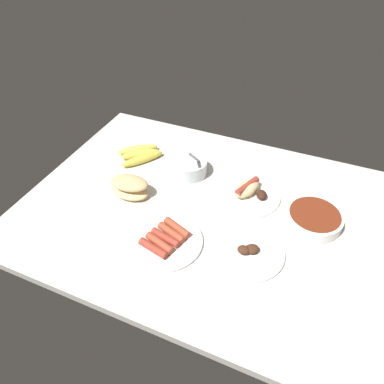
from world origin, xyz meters
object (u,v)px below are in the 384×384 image
(banana_bunch, at_px, (140,154))
(bowl_chili, at_px, (314,218))
(bread_stack, at_px, (130,187))
(plate_sausages, at_px, (166,240))
(bowl_coleslaw, at_px, (189,166))
(plate_hotdog_assembled, at_px, (247,192))
(plate_grilled_meat, at_px, (248,251))

(banana_bunch, xyz_separation_m, bowl_chili, (0.69, -0.10, 0.01))
(bread_stack, xyz_separation_m, bowl_chili, (0.62, 0.11, -0.01))
(bread_stack, distance_m, plate_sausages, 0.26)
(bread_stack, distance_m, bowl_coleslaw, 0.24)
(plate_hotdog_assembled, height_order, banana_bunch, plate_hotdog_assembled)
(plate_hotdog_assembled, xyz_separation_m, bowl_chili, (0.23, -0.05, 0.01))
(plate_hotdog_assembled, height_order, plate_sausages, plate_hotdog_assembled)
(bread_stack, height_order, banana_bunch, bread_stack)
(bread_stack, relative_size, plate_grilled_meat, 0.66)
(plate_sausages, xyz_separation_m, bowl_chili, (0.41, 0.26, 0.01))
(plate_hotdog_assembled, relative_size, plate_sausages, 1.05)
(plate_hotdog_assembled, distance_m, plate_grilled_meat, 0.26)
(plate_grilled_meat, relative_size, plate_sausages, 0.94)
(bowl_coleslaw, bearing_deg, plate_hotdog_assembled, -8.62)
(plate_sausages, bearing_deg, bowl_chili, 32.29)
(plate_grilled_meat, height_order, plate_sausages, same)
(plate_hotdog_assembled, xyz_separation_m, plate_sausages, (-0.17, -0.30, -0.01))
(plate_sausages, bearing_deg, banana_bunch, 128.94)
(plate_sausages, bearing_deg, plate_hotdog_assembled, 60.54)
(plate_hotdog_assembled, relative_size, bowl_chili, 1.34)
(banana_bunch, bearing_deg, bowl_chili, -8.19)
(bread_stack, bearing_deg, plate_hotdog_assembled, 22.44)
(plate_grilled_meat, bearing_deg, plate_sausages, -166.48)
(plate_hotdog_assembled, height_order, bowl_chili, plate_hotdog_assembled)
(banana_bunch, height_order, plate_sausages, same)
(plate_hotdog_assembled, bearing_deg, plate_sausages, -119.46)
(bowl_coleslaw, distance_m, bowl_chili, 0.48)
(banana_bunch, height_order, bowl_chili, bowl_chili)
(plate_grilled_meat, height_order, banana_bunch, plate_grilled_meat)
(plate_hotdog_assembled, xyz_separation_m, bread_stack, (-0.38, -0.16, 0.02))
(plate_hotdog_assembled, relative_size, bread_stack, 1.67)
(plate_hotdog_assembled, distance_m, bread_stack, 0.41)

